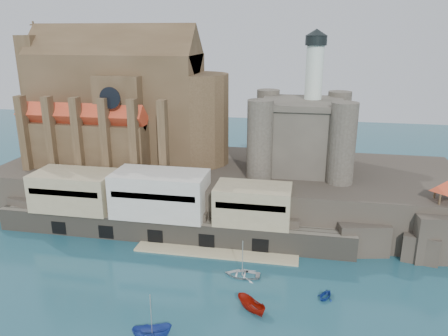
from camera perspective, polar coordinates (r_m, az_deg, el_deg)
ground at (r=66.75m, az=-6.25°, el=-18.12°), size 300.00×300.00×0.00m
promontory at (r=98.65m, az=0.18°, el=-2.64°), size 100.00×36.00×10.00m
quay at (r=85.99m, az=-8.44°, el=-5.10°), size 70.00×12.00×13.05m
church at (r=103.55m, az=-12.80°, el=7.74°), size 47.00×25.93×30.51m
castle_keep at (r=95.03m, az=10.10°, el=4.73°), size 21.20×21.20×29.30m
rock_outcrop at (r=88.56m, az=26.53°, el=-7.61°), size 14.50×10.50×8.70m
boat_5 at (r=66.75m, az=3.52°, el=-18.03°), size 2.84×2.83×5.29m
boat_6 at (r=74.52m, az=2.41°, el=-13.88°), size 1.25×4.22×5.89m
boat_7 at (r=70.81m, az=13.06°, el=-16.21°), size 3.36×2.91×3.33m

